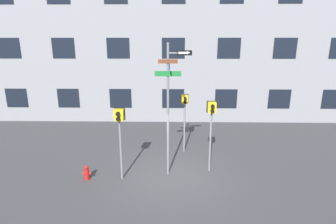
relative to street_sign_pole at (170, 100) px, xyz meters
The scene contains 7 objects.
ground_plane 3.08m from the street_sign_pole, 65.80° to the right, with size 60.00×60.00×0.00m, color #38383A.
building_facade 8.07m from the street_sign_pole, 88.97° to the left, with size 24.00×0.63×12.74m.
street_sign_pole is the anchor object (origin of this frame).
pedestrian_signal_left 2.06m from the street_sign_pole, 166.57° to the right, with size 0.40×0.40×2.83m.
pedestrian_signal_right 1.83m from the street_sign_pole, ahead, with size 0.38×0.40×2.94m.
pedestrian_signal_across 2.50m from the street_sign_pole, 73.16° to the left, with size 0.36×0.40×2.82m.
fire_hydrant 4.27m from the street_sign_pole, behind, with size 0.35×0.19×0.59m.
Camera 1 is at (-0.00, -9.30, 5.20)m, focal length 28.00 mm.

